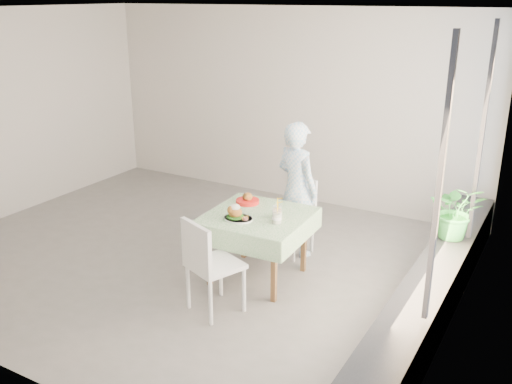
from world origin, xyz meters
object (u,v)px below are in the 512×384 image
Objects in this scene: chair_near at (214,283)px; potted_plant at (456,211)px; cafe_table at (258,239)px; main_dish at (237,214)px; chair_far at (292,231)px; diner at (297,189)px; juice_cup_orange at (277,212)px.

potted_plant is at bearing 43.99° from chair_near.
main_dish is at bearing -120.02° from cafe_table.
potted_plant reaches higher than chair_far.
chair_far is at bearing 47.42° from diner.
chair_near is at bearing -91.97° from cafe_table.
juice_cup_orange is at bearing -148.90° from potted_plant.
chair_near reaches higher than main_dish.
diner reaches higher than chair_far.
cafe_table is 4.03× the size of juice_cup_orange.
potted_plant reaches higher than juice_cup_orange.
chair_far is 1.89m from potted_plant.
chair_far is 3.37× the size of juice_cup_orange.
potted_plant reaches higher than chair_near.
juice_cup_orange is (0.19, -0.75, 0.53)m from chair_far.
main_dish is (-0.13, -0.22, 0.34)m from cafe_table.
juice_cup_orange is (0.22, 0.02, 0.34)m from cafe_table.
potted_plant is (1.83, 0.99, 0.35)m from cafe_table.
cafe_table is at bearing -92.19° from chair_far.
juice_cup_orange is at bearing 34.31° from main_dish.
cafe_table is 0.82m from chair_near.
cafe_table is 1.12× the size of chair_near.
juice_cup_orange reaches higher than cafe_table.
main_dish is 0.52× the size of potted_plant.
chair_near reaches higher than cafe_table.
diner is at bearing 86.50° from chair_near.
cafe_table is at bearing -151.62° from potted_plant.
main_dish is 0.42m from juice_cup_orange.
diner reaches higher than cafe_table.
main_dish reaches higher than cafe_table.
chair_near is at bearing -92.08° from chair_far.
potted_plant is (1.96, 1.21, 0.01)m from main_dish.
chair_near is 2.63m from potted_plant.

